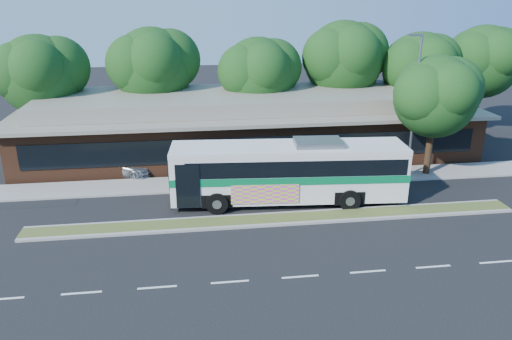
# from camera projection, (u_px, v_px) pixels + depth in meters

# --- Properties ---
(ground) EXTENTS (120.00, 120.00, 0.00)m
(ground) POSITION_uv_depth(u_px,v_px,m) (279.00, 225.00, 25.88)
(ground) COLOR black
(ground) RESTS_ON ground
(median_strip) EXTENTS (26.00, 1.10, 0.15)m
(median_strip) POSITION_uv_depth(u_px,v_px,m) (277.00, 219.00, 26.42)
(median_strip) COLOR #4B5423
(median_strip) RESTS_ON ground
(sidewalk) EXTENTS (44.00, 2.60, 0.12)m
(sidewalk) POSITION_uv_depth(u_px,v_px,m) (261.00, 180.00, 31.83)
(sidewalk) COLOR gray
(sidewalk) RESTS_ON ground
(plaza_building) EXTENTS (33.20, 11.20, 4.45)m
(plaza_building) POSITION_uv_depth(u_px,v_px,m) (249.00, 123.00, 37.27)
(plaza_building) COLOR #4F2A18
(plaza_building) RESTS_ON ground
(lamp_post) EXTENTS (0.93, 0.18, 9.07)m
(lamp_post) POSITION_uv_depth(u_px,v_px,m) (414.00, 103.00, 31.04)
(lamp_post) COLOR slate
(lamp_post) RESTS_ON ground
(tree_bg_a) EXTENTS (6.47, 5.80, 8.63)m
(tree_bg_a) POSITION_uv_depth(u_px,v_px,m) (45.00, 73.00, 36.15)
(tree_bg_a) COLOR black
(tree_bg_a) RESTS_ON ground
(tree_bg_b) EXTENTS (6.69, 6.00, 9.00)m
(tree_bg_b) POSITION_uv_depth(u_px,v_px,m) (158.00, 65.00, 38.01)
(tree_bg_b) COLOR black
(tree_bg_b) RESTS_ON ground
(tree_bg_c) EXTENTS (6.24, 5.60, 8.26)m
(tree_bg_c) POSITION_uv_depth(u_px,v_px,m) (263.00, 72.00, 38.27)
(tree_bg_c) COLOR black
(tree_bg_c) RESTS_ON ground
(tree_bg_d) EXTENTS (6.91, 6.20, 9.37)m
(tree_bg_d) POSITION_uv_depth(u_px,v_px,m) (348.00, 58.00, 39.84)
(tree_bg_d) COLOR black
(tree_bg_d) RESTS_ON ground
(tree_bg_e) EXTENTS (6.47, 5.80, 8.50)m
(tree_bg_e) POSITION_uv_depth(u_px,v_px,m) (424.00, 67.00, 39.89)
(tree_bg_e) COLOR black
(tree_bg_e) RESTS_ON ground
(tree_bg_f) EXTENTS (6.69, 6.00, 8.92)m
(tree_bg_f) POSITION_uv_depth(u_px,v_px,m) (487.00, 60.00, 41.49)
(tree_bg_f) COLOR black
(tree_bg_f) RESTS_ON ground
(transit_bus) EXTENTS (13.31, 3.86, 3.69)m
(transit_bus) POSITION_uv_depth(u_px,v_px,m) (289.00, 168.00, 28.09)
(transit_bus) COLOR silver
(transit_bus) RESTS_ON ground
(sedan) EXTENTS (4.82, 3.50, 1.30)m
(sedan) POSITION_uv_depth(u_px,v_px,m) (121.00, 165.00, 32.90)
(sedan) COLOR #A4A7AB
(sedan) RESTS_ON ground
(sidewalk_tree) EXTENTS (5.77, 5.18, 7.79)m
(sidewalk_tree) POSITION_uv_depth(u_px,v_px,m) (440.00, 94.00, 31.40)
(sidewalk_tree) COLOR black
(sidewalk_tree) RESTS_ON ground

